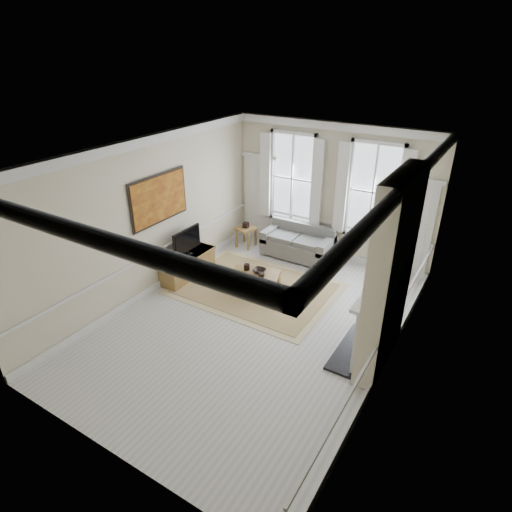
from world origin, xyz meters
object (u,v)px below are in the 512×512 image
Objects in this scene: side_table at (246,231)px; tv_stand at (188,266)px; sofa at (299,244)px; coffee_table at (255,276)px.

tv_stand is at bearing -97.61° from side_table.
sofa is 2.00m from coffee_table.
side_table is 2.26m from coffee_table.
side_table reaches higher than tv_stand.
side_table is 0.49× the size of coffee_table.
coffee_table is (1.39, -1.78, -0.13)m from side_table.
sofa is 1.49× the size of coffee_table.
coffee_table is at bearing -92.63° from sofa.
side_table is at bearing 82.39° from tv_stand.
side_table reaches higher than coffee_table.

